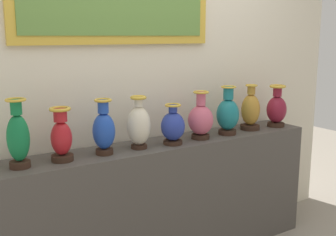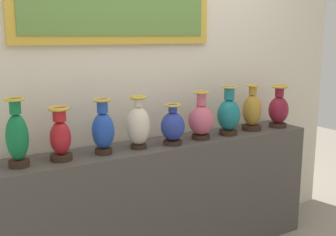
# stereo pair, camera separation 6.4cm
# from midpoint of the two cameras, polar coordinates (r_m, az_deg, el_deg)

# --- Properties ---
(display_shelf) EXTENTS (2.46, 0.38, 0.92)m
(display_shelf) POSITION_cam_midpoint_polar(r_m,az_deg,el_deg) (3.18, 0.58, -11.42)
(display_shelf) COLOR #4C4742
(display_shelf) RESTS_ON ground_plane
(back_wall) EXTENTS (3.79, 0.14, 3.13)m
(back_wall) POSITION_cam_midpoint_polar(r_m,az_deg,el_deg) (3.15, -1.96, 9.25)
(back_wall) COLOR beige
(back_wall) RESTS_ON ground_plane
(vase_emerald) EXTENTS (0.13, 0.13, 0.41)m
(vase_emerald) POSITION_cam_midpoint_polar(r_m,az_deg,el_deg) (2.58, -19.34, -2.43)
(vase_emerald) COLOR #382319
(vase_emerald) RESTS_ON display_shelf
(vase_crimson) EXTENTS (0.14, 0.14, 0.34)m
(vase_crimson) POSITION_cam_midpoint_polar(r_m,az_deg,el_deg) (2.65, -13.90, -2.42)
(vase_crimson) COLOR #382319
(vase_crimson) RESTS_ON display_shelf
(vase_sapphire) EXTENTS (0.15, 0.15, 0.37)m
(vase_sapphire) POSITION_cam_midpoint_polar(r_m,az_deg,el_deg) (2.73, -8.25, -1.58)
(vase_sapphire) COLOR #382319
(vase_sapphire) RESTS_ON display_shelf
(vase_ivory) EXTENTS (0.16, 0.16, 0.37)m
(vase_ivory) POSITION_cam_midpoint_polar(r_m,az_deg,el_deg) (2.85, -3.46, -0.95)
(vase_ivory) COLOR #382319
(vase_ivory) RESTS_ON display_shelf
(vase_cobalt) EXTENTS (0.17, 0.17, 0.29)m
(vase_cobalt) POSITION_cam_midpoint_polar(r_m,az_deg,el_deg) (2.95, 1.32, -1.16)
(vase_cobalt) COLOR #382319
(vase_cobalt) RESTS_ON display_shelf
(vase_rose) EXTENTS (0.19, 0.19, 0.36)m
(vase_rose) POSITION_cam_midpoint_polar(r_m,az_deg,el_deg) (3.12, 5.14, -0.21)
(vase_rose) COLOR #382319
(vase_rose) RESTS_ON display_shelf
(vase_teal) EXTENTS (0.18, 0.18, 0.38)m
(vase_teal) POSITION_cam_midpoint_polar(r_m,az_deg,el_deg) (3.28, 8.88, 0.52)
(vase_teal) COLOR #382319
(vase_teal) RESTS_ON display_shelf
(vase_ochre) EXTENTS (0.16, 0.16, 0.37)m
(vase_ochre) POSITION_cam_midpoint_polar(r_m,az_deg,el_deg) (3.48, 11.97, 0.92)
(vase_ochre) COLOR #382319
(vase_ochre) RESTS_ON display_shelf
(vase_burgundy) EXTENTS (0.17, 0.17, 0.36)m
(vase_burgundy) POSITION_cam_midpoint_polar(r_m,az_deg,el_deg) (3.64, 15.42, 1.19)
(vase_burgundy) COLOR #382319
(vase_burgundy) RESTS_ON display_shelf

